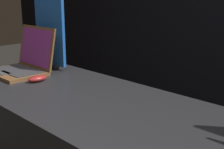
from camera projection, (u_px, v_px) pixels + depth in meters
name	position (u px, v px, depth m)	size (l,w,h in m)	color
laptop_front	(24.00, 62.00, 2.00)	(0.38, 0.33, 0.29)	brown
mouse_front	(37.00, 79.00, 1.81)	(0.06, 0.12, 0.04)	maroon
promo_stand_front	(50.00, 34.00, 2.10)	(0.31, 0.07, 0.48)	black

